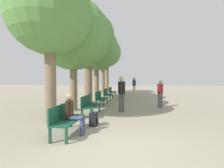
{
  "coord_description": "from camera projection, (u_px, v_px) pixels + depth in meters",
  "views": [
    {
      "loc": [
        0.46,
        -4.16,
        1.63
      ],
      "look_at": [
        -0.71,
        5.44,
        1.35
      ],
      "focal_mm": 28.0,
      "sensor_mm": 36.0,
      "label": 1
    }
  ],
  "objects": [
    {
      "name": "bench_row_1",
      "position": [
        89.0,
        104.0,
        7.88
      ],
      "size": [
        0.52,
        1.59,
        0.88
      ],
      "color": "#144733",
      "rests_on": "ground_plane"
    },
    {
      "name": "backpack",
      "position": [
        94.0,
        119.0,
        6.04
      ],
      "size": [
        0.28,
        0.31,
        0.46
      ],
      "color": "black",
      "rests_on": "ground_plane"
    },
    {
      "name": "tree_row_1",
      "position": [
        73.0,
        35.0,
        8.94
      ],
      "size": [
        3.69,
        3.69,
        5.77
      ],
      "color": "#7A664C",
      "rests_on": "ground_plane"
    },
    {
      "name": "trash_bin",
      "position": [
        122.0,
        94.0,
        14.5
      ],
      "size": [
        0.46,
        0.46,
        0.79
      ],
      "color": "#4C4C51",
      "rests_on": "ground_plane"
    },
    {
      "name": "pedestrian_far",
      "position": [
        160.0,
        92.0,
        9.83
      ],
      "size": [
        0.32,
        0.28,
        1.57
      ],
      "color": "#4C4C4C",
      "rests_on": "ground_plane"
    },
    {
      "name": "tree_row_0",
      "position": [
        50.0,
        13.0,
        6.43
      ],
      "size": [
        3.14,
        3.14,
        5.66
      ],
      "color": "#7A664C",
      "rests_on": "ground_plane"
    },
    {
      "name": "bench_row_2",
      "position": [
        101.0,
        97.0,
        10.63
      ],
      "size": [
        0.52,
        1.59,
        0.88
      ],
      "color": "#144733",
      "rests_on": "ground_plane"
    },
    {
      "name": "ground_plane",
      "position": [
        114.0,
        146.0,
        4.24
      ],
      "size": [
        80.0,
        80.0,
        0.0
      ],
      "primitive_type": "plane",
      "color": "gray"
    },
    {
      "name": "tree_row_4",
      "position": [
        103.0,
        52.0,
        17.7
      ],
      "size": [
        3.34,
        3.34,
        6.04
      ],
      "color": "#7A664C",
      "rests_on": "ground_plane"
    },
    {
      "name": "person_seated",
      "position": [
        73.0,
        113.0,
        5.07
      ],
      "size": [
        0.55,
        0.31,
        1.21
      ],
      "color": "#384260",
      "rests_on": "ground_plane"
    },
    {
      "name": "pedestrian_mid",
      "position": [
        134.0,
        85.0,
        18.6
      ],
      "size": [
        0.35,
        0.24,
        1.75
      ],
      "color": "beige",
      "rests_on": "ground_plane"
    },
    {
      "name": "tree_row_5",
      "position": [
        107.0,
        53.0,
        20.24
      ],
      "size": [
        3.33,
        3.33,
        6.36
      ],
      "color": "#7A664C",
      "rests_on": "ground_plane"
    },
    {
      "name": "tree_row_2",
      "position": [
        88.0,
        38.0,
        11.87
      ],
      "size": [
        3.62,
        3.62,
        6.32
      ],
      "color": "#7A664C",
      "rests_on": "ground_plane"
    },
    {
      "name": "tree_row_3",
      "position": [
        96.0,
        49.0,
        14.53
      ],
      "size": [
        3.7,
        3.7,
        6.01
      ],
      "color": "#7A664C",
      "rests_on": "ground_plane"
    },
    {
      "name": "pedestrian_near",
      "position": [
        122.0,
        92.0,
        8.59
      ],
      "size": [
        0.35,
        0.28,
        1.75
      ],
      "color": "#4C4C4C",
      "rests_on": "ground_plane"
    },
    {
      "name": "bench_row_4",
      "position": [
        112.0,
        91.0,
        16.13
      ],
      "size": [
        0.52,
        1.59,
        0.88
      ],
      "color": "#144733",
      "rests_on": "ground_plane"
    },
    {
      "name": "bench_row_0",
      "position": [
        66.0,
        117.0,
        5.13
      ],
      "size": [
        0.52,
        1.59,
        0.88
      ],
      "color": "#144733",
      "rests_on": "ground_plane"
    },
    {
      "name": "bench_row_3",
      "position": [
        107.0,
        94.0,
        13.38
      ],
      "size": [
        0.52,
        1.59,
        0.88
      ],
      "color": "#144733",
      "rests_on": "ground_plane"
    }
  ]
}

